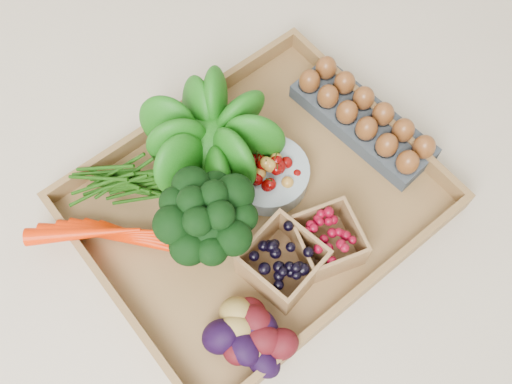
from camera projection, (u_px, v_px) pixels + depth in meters
ground at (256, 207)px, 0.96m from camera, size 4.00×4.00×0.00m
tray at (256, 205)px, 0.96m from camera, size 0.55×0.45×0.01m
carrots at (124, 235)px, 0.90m from camera, size 0.19×0.14×0.05m
lettuce at (211, 132)px, 0.92m from camera, size 0.15×0.15×0.15m
broccoli at (210, 230)px, 0.87m from camera, size 0.15×0.15×0.12m
cherry_bowl at (268, 175)px, 0.95m from camera, size 0.14×0.14×0.04m
egg_carton at (362, 122)px, 1.00m from camera, size 0.11×0.28×0.03m
potatoes at (251, 334)px, 0.82m from camera, size 0.14×0.14×0.08m
punnet_blackberry at (283, 262)px, 0.87m from camera, size 0.12×0.12×0.07m
punnet_raspberry at (327, 241)px, 0.89m from camera, size 0.12×0.12×0.07m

